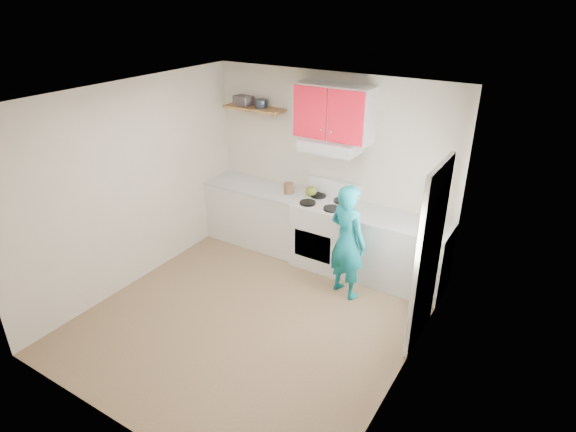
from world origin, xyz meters
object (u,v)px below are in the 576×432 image
Objects in this scene: stove at (324,233)px; person at (347,241)px; crock at (289,189)px; kettle at (311,191)px; tin at (261,103)px.

stove is 0.86m from person.
stove is at bearing -23.07° from person.
stove is at bearing -3.15° from crock.
person reaches higher than crock.
tin is at bearing -176.67° from kettle.
crock is at bearing -17.44° from tin.
stove is 5.08× the size of tin.
tin is 1.07× the size of crock.
tin is 1.25m from crock.
tin reaches higher than stove.
crock is 0.11× the size of person.
crock is (0.56, -0.17, -1.11)m from tin.
stove is 0.62× the size of person.
kettle is 0.11× the size of person.
tin is (-1.15, 0.21, 1.63)m from stove.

